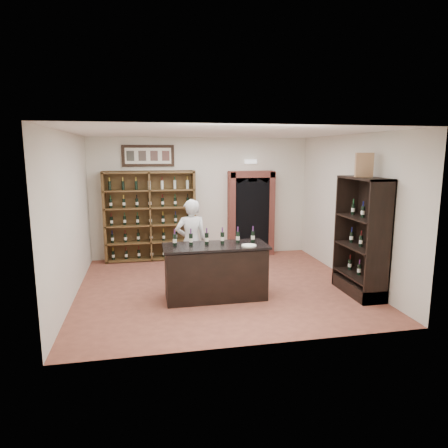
{
  "coord_description": "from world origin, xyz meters",
  "views": [
    {
      "loc": [
        -1.42,
        -7.47,
        2.66
      ],
      "look_at": [
        0.14,
        0.3,
        1.21
      ],
      "focal_mm": 32.0,
      "sensor_mm": 36.0,
      "label": 1
    }
  ],
  "objects": [
    {
      "name": "wall_back",
      "position": [
        0.0,
        2.5,
        1.5
      ],
      "size": [
        5.5,
        0.04,
        3.0
      ],
      "primitive_type": "cube",
      "color": "silver",
      "rests_on": "ground"
    },
    {
      "name": "tasting_counter",
      "position": [
        -0.2,
        -0.6,
        0.49
      ],
      "size": [
        1.88,
        0.78,
        1.0
      ],
      "color": "black",
      "rests_on": "ground"
    },
    {
      "name": "arched_doorway",
      "position": [
        1.25,
        2.33,
        1.14
      ],
      "size": [
        1.17,
        0.35,
        2.17
      ],
      "color": "black",
      "rests_on": "ground"
    },
    {
      "name": "wine_crate",
      "position": [
        2.46,
        -0.89,
        2.42
      ],
      "size": [
        0.33,
        0.22,
        0.43
      ],
      "primitive_type": "cube",
      "rotation": [
        0.0,
        0.0,
        -0.33
      ],
      "color": "#A38056",
      "rests_on": "side_cabinet"
    },
    {
      "name": "wall_left",
      "position": [
        -2.75,
        0.0,
        1.5
      ],
      "size": [
        0.04,
        5.0,
        3.0
      ],
      "primitive_type": "cube",
      "color": "silver",
      "rests_on": "ground"
    },
    {
      "name": "counter_bottle_2",
      "position": [
        -0.34,
        -0.51,
        1.11
      ],
      "size": [
        0.07,
        0.07,
        0.3
      ],
      "color": "black",
      "rests_on": "tasting_counter"
    },
    {
      "name": "framed_picture",
      "position": [
        -1.3,
        2.47,
        2.55
      ],
      "size": [
        1.25,
        0.04,
        0.52
      ],
      "primitive_type": "cube",
      "color": "black",
      "rests_on": "wall_back"
    },
    {
      "name": "wine_shelf",
      "position": [
        -1.3,
        2.33,
        1.1
      ],
      "size": [
        2.2,
        0.38,
        2.2
      ],
      "color": "brown",
      "rests_on": "ground"
    },
    {
      "name": "floor",
      "position": [
        0.0,
        0.0,
        0.0
      ],
      "size": [
        5.5,
        5.5,
        0.0
      ],
      "primitive_type": "plane",
      "color": "#9B533E",
      "rests_on": "ground"
    },
    {
      "name": "counter_bottle_4",
      "position": [
        0.23,
        -0.51,
        1.11
      ],
      "size": [
        0.07,
        0.07,
        0.3
      ],
      "color": "black",
      "rests_on": "tasting_counter"
    },
    {
      "name": "ceiling",
      "position": [
        0.0,
        0.0,
        3.0
      ],
      "size": [
        5.5,
        5.5,
        0.0
      ],
      "primitive_type": "plane",
      "rotation": [
        3.14,
        0.0,
        0.0
      ],
      "color": "white",
      "rests_on": "wall_back"
    },
    {
      "name": "counter_bottle_1",
      "position": [
        -0.63,
        -0.51,
        1.11
      ],
      "size": [
        0.07,
        0.07,
        0.3
      ],
      "color": "black",
      "rests_on": "tasting_counter"
    },
    {
      "name": "emergency_light",
      "position": [
        1.25,
        2.42,
        2.4
      ],
      "size": [
        0.3,
        0.1,
        0.1
      ],
      "primitive_type": "cube",
      "color": "white",
      "rests_on": "wall_back"
    },
    {
      "name": "side_cabinet",
      "position": [
        2.52,
        -0.9,
        0.75
      ],
      "size": [
        0.48,
        1.2,
        2.2
      ],
      "color": "black",
      "rests_on": "ground"
    },
    {
      "name": "wall_right",
      "position": [
        2.75,
        0.0,
        1.5
      ],
      "size": [
        0.04,
        5.0,
        3.0
      ],
      "primitive_type": "cube",
      "color": "silver",
      "rests_on": "ground"
    },
    {
      "name": "plate",
      "position": [
        0.37,
        -0.81,
        1.01
      ],
      "size": [
        0.27,
        0.27,
        0.02
      ],
      "primitive_type": "cylinder",
      "color": "silver",
      "rests_on": "tasting_counter"
    },
    {
      "name": "counter_bottle_0",
      "position": [
        -0.92,
        -0.51,
        1.11
      ],
      "size": [
        0.07,
        0.07,
        0.3
      ],
      "color": "black",
      "rests_on": "tasting_counter"
    },
    {
      "name": "counter_bottle_5",
      "position": [
        0.52,
        -0.51,
        1.11
      ],
      "size": [
        0.07,
        0.07,
        0.3
      ],
      "color": "black",
      "rests_on": "tasting_counter"
    },
    {
      "name": "shopkeeper",
      "position": [
        -0.53,
        0.32,
        0.86
      ],
      "size": [
        0.66,
        0.45,
        1.73
      ],
      "primitive_type": "imported",
      "rotation": [
        0.0,
        0.0,
        3.21
      ],
      "color": "silver",
      "rests_on": "ground"
    },
    {
      "name": "counter_bottle_3",
      "position": [
        -0.06,
        -0.51,
        1.11
      ],
      "size": [
        0.07,
        0.07,
        0.3
      ],
      "color": "black",
      "rests_on": "tasting_counter"
    }
  ]
}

